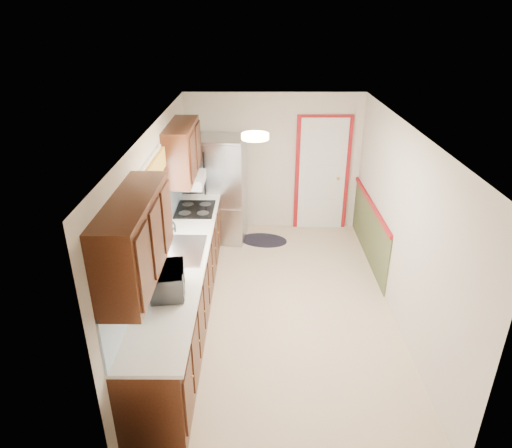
{
  "coord_description": "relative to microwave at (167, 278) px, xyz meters",
  "views": [
    {
      "loc": [
        -0.27,
        -5.09,
        3.61
      ],
      "look_at": [
        -0.29,
        0.13,
        1.15
      ],
      "focal_mm": 32.0,
      "sensor_mm": 36.0,
      "label": 1
    }
  ],
  "objects": [
    {
      "name": "refrigerator",
      "position": [
        0.34,
        3.15,
        -0.23
      ],
      "size": [
        0.81,
        0.78,
        1.77
      ],
      "rotation": [
        0.0,
        0.0,
        -0.12
      ],
      "color": "#B7B7BC",
      "rests_on": "ground"
    },
    {
      "name": "room_shell",
      "position": [
        1.2,
        1.1,
        0.09
      ],
      "size": [
        3.2,
        5.2,
        2.52
      ],
      "color": "beige",
      "rests_on": "ground"
    },
    {
      "name": "ceiling_fixture",
      "position": [
        0.9,
        0.9,
        1.25
      ],
      "size": [
        0.3,
        0.3,
        0.06
      ],
      "primitive_type": "cylinder",
      "color": "#FFD88C",
      "rests_on": "room_shell"
    },
    {
      "name": "kitchen_run",
      "position": [
        -0.04,
        0.81,
        -0.3
      ],
      "size": [
        0.63,
        4.0,
        2.2
      ],
      "color": "#3C1A0D",
      "rests_on": "ground"
    },
    {
      "name": "back_wall_trim",
      "position": [
        2.19,
        3.31,
        -0.22
      ],
      "size": [
        1.12,
        2.3,
        2.08
      ],
      "color": "maroon",
      "rests_on": "ground"
    },
    {
      "name": "microwave",
      "position": [
        0.0,
        0.0,
        0.0
      ],
      "size": [
        0.35,
        0.54,
        0.34
      ],
      "primitive_type": "imported",
      "rotation": [
        0.0,
        0.0,
        1.73
      ],
      "color": "white",
      "rests_on": "kitchen_run"
    },
    {
      "name": "rug",
      "position": [
        1.03,
        3.0,
        -1.1
      ],
      "size": [
        0.89,
        0.66,
        0.01
      ],
      "primitive_type": "ellipsoid",
      "rotation": [
        0.0,
        0.0,
        -0.18
      ],
      "color": "black",
      "rests_on": "ground"
    },
    {
      "name": "cooktop",
      "position": [
        0.01,
        2.16,
        -0.16
      ],
      "size": [
        0.55,
        0.66,
        0.02
      ],
      "primitive_type": "cube",
      "color": "black",
      "rests_on": "kitchen_run"
    }
  ]
}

